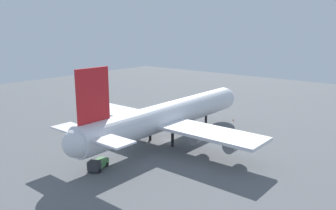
{
  "coord_description": "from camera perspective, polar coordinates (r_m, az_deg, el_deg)",
  "views": [
    {
      "loc": [
        -61.85,
        -51.12,
        27.57
      ],
      "look_at": [
        0.0,
        0.0,
        9.09
      ],
      "focal_mm": 36.15,
      "sensor_mm": 36.0,
      "label": 1
    }
  ],
  "objects": [
    {
      "name": "ground_plane",
      "position": [
        84.85,
        0.0,
        -5.99
      ],
      "size": [
        237.18,
        237.18,
        0.0
      ],
      "primitive_type": "plane",
      "color": "slate"
    },
    {
      "name": "cargo_airplane",
      "position": [
        82.93,
        -0.04,
        -1.85
      ],
      "size": [
        59.29,
        52.06,
        20.2
      ],
      "color": "silver",
      "rests_on": "ground_plane"
    },
    {
      "name": "cargo_loader",
      "position": [
        114.67,
        0.49,
        -0.38
      ],
      "size": [
        4.23,
        5.35,
        2.36
      ],
      "color": "#333338",
      "rests_on": "ground_plane"
    },
    {
      "name": "fuel_truck",
      "position": [
        69.47,
        -11.79,
        -9.74
      ],
      "size": [
        5.6,
        4.05,
        2.23
      ],
      "color": "#333338",
      "rests_on": "ground_plane"
    },
    {
      "name": "safety_cone_nose",
      "position": [
        104.13,
        10.94,
        -2.45
      ],
      "size": [
        0.42,
        0.42,
        0.6
      ],
      "primitive_type": "cone",
      "color": "orange",
      "rests_on": "ground_plane"
    }
  ]
}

